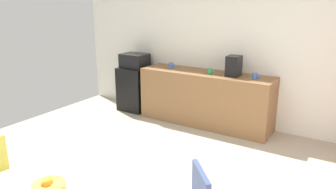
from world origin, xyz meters
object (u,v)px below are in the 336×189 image
at_px(microwave, 135,61).
at_px(coffee_maker, 234,66).
at_px(mug_red, 171,66).
at_px(mini_fridge, 136,88).
at_px(fruit_bowl, 49,187).
at_px(mug_white, 255,76).
at_px(mug_green, 210,71).

bearing_deg(microwave, coffee_maker, 0.00).
height_order(microwave, mug_red, microwave).
distance_m(microwave, coffee_maker, 1.95).
distance_m(mini_fridge, microwave, 0.54).
relative_size(fruit_bowl, coffee_maker, 0.74).
relative_size(fruit_bowl, mug_red, 1.84).
distance_m(mini_fridge, coffee_maker, 2.06).
bearing_deg(coffee_maker, mini_fridge, 180.00).
xyz_separation_m(microwave, mug_white, (2.31, -0.03, -0.01)).
bearing_deg(mug_white, mug_green, -176.53).
height_order(microwave, mug_green, microwave).
relative_size(mini_fridge, mug_white, 6.41).
relative_size(mug_green, mug_red, 1.00).
xyz_separation_m(mini_fridge, mug_red, (0.81, -0.00, 0.53)).
bearing_deg(mug_red, mug_white, -1.08).
relative_size(microwave, mug_red, 3.72).
bearing_deg(mini_fridge, coffee_maker, 0.00).
xyz_separation_m(fruit_bowl, mug_white, (0.40, 3.46, 0.17)).
xyz_separation_m(fruit_bowl, mug_red, (-1.10, 3.49, 0.17)).
height_order(mini_fridge, mug_white, mug_white).
xyz_separation_m(mini_fridge, mug_white, (2.31, -0.03, 0.53)).
distance_m(fruit_bowl, mug_red, 3.66).
relative_size(microwave, mug_white, 3.72).
height_order(mini_fridge, fruit_bowl, fruit_bowl).
bearing_deg(mug_green, fruit_bowl, -84.51).
distance_m(microwave, mug_red, 0.81).
bearing_deg(fruit_bowl, mug_white, 83.46).
height_order(mug_white, mug_green, same).
distance_m(mug_white, coffee_maker, 0.38).
height_order(fruit_bowl, mug_green, mug_green).
bearing_deg(microwave, mug_red, -0.27).
bearing_deg(mug_red, microwave, 179.73).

